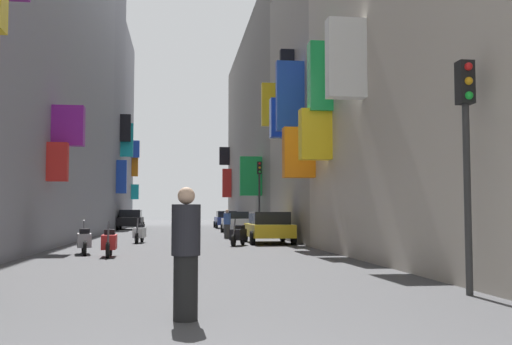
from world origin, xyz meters
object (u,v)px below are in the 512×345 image
object	(u,v)px
parked_car_blue	(226,219)
scooter_orange	(140,223)
parked_car_yellow	(269,227)
parked_car_white	(237,222)
scooter_red	(109,242)
scooter_white	(140,233)
scooter_silver	(84,240)
pedestrian_mid_street	(227,224)
pedestrian_crossing	(186,221)
traffic_light_far_corner	(259,185)
pedestrian_near_left	(186,253)
scooter_black	(238,235)
parked_car_black	(131,219)
traffic_light_near_corner	(466,134)

from	to	relation	value
parked_car_blue	scooter_orange	bearing A→B (deg)	176.06
parked_car_yellow	parked_car_white	distance (m)	13.09
scooter_red	scooter_white	size ratio (longest dim) A/B	0.93
scooter_silver	pedestrian_mid_street	bearing A→B (deg)	63.26
scooter_silver	scooter_white	xyz separation A→B (m)	(1.37, 7.20, -0.00)
parked_car_blue	scooter_orange	distance (m)	7.40
pedestrian_crossing	pedestrian_mid_street	world-z (taller)	pedestrian_crossing
scooter_orange	traffic_light_far_corner	xyz separation A→B (m)	(8.07, -16.96, 2.55)
scooter_red	traffic_light_far_corner	distance (m)	17.88
pedestrian_near_left	scooter_black	bearing A→B (deg)	82.03
scooter_black	pedestrian_mid_street	distance (m)	6.92
scooter_black	pedestrian_crossing	world-z (taller)	pedestrian_crossing
parked_car_blue	parked_car_black	size ratio (longest dim) A/B	1.04
scooter_silver	pedestrian_mid_street	distance (m)	12.68
parked_car_white	scooter_red	size ratio (longest dim) A/B	2.30
parked_car_white	pedestrian_mid_street	size ratio (longest dim) A/B	2.71
parked_car_yellow	parked_car_black	distance (m)	23.43
traffic_light_near_corner	scooter_orange	bearing A→B (deg)	100.73
parked_car_white	traffic_light_far_corner	world-z (taller)	traffic_light_far_corner
pedestrian_near_left	scooter_orange	bearing A→B (deg)	94.28
scooter_white	scooter_orange	distance (m)	24.80
scooter_white	traffic_light_near_corner	size ratio (longest dim) A/B	0.48
parked_car_white	scooter_red	bearing A→B (deg)	-106.45
parked_car_white	traffic_light_far_corner	size ratio (longest dim) A/B	0.94
scooter_black	pedestrian_near_left	bearing A→B (deg)	-97.97
scooter_silver	scooter_red	distance (m)	1.59
pedestrian_crossing	parked_car_yellow	bearing A→B (deg)	-75.07
scooter_white	scooter_black	world-z (taller)	same
parked_car_blue	pedestrian_mid_street	world-z (taller)	pedestrian_mid_street
parked_car_black	scooter_orange	size ratio (longest dim) A/B	2.13
scooter_black	parked_car_black	bearing A→B (deg)	104.78
scooter_white	pedestrian_near_left	size ratio (longest dim) A/B	1.12
scooter_silver	scooter_orange	distance (m)	31.96
scooter_red	scooter_white	bearing A→B (deg)	87.27
scooter_black	traffic_light_far_corner	world-z (taller)	traffic_light_far_corner
scooter_orange	parked_car_white	bearing A→B (deg)	-60.96
pedestrian_near_left	traffic_light_far_corner	world-z (taller)	traffic_light_far_corner
scooter_red	traffic_light_near_corner	distance (m)	12.23
parked_car_yellow	scooter_silver	distance (m)	9.37
scooter_silver	scooter_orange	world-z (taller)	same
scooter_black	scooter_white	bearing A→B (deg)	146.61
parked_car_yellow	scooter_orange	xyz separation A→B (m)	(-7.28, 25.91, -0.28)
pedestrian_near_left	parked_car_white	bearing A→B (deg)	83.25
parked_car_black	pedestrian_crossing	distance (m)	9.94
parked_car_blue	pedestrian_mid_street	xyz separation A→B (m)	(-1.54, -20.13, -0.02)
parked_car_white	scooter_black	xyz separation A→B (m)	(-1.37, -14.74, -0.30)
parked_car_blue	scooter_red	distance (m)	33.32
parked_car_yellow	scooter_red	distance (m)	9.58
pedestrian_mid_street	traffic_light_near_corner	bearing A→B (deg)	-84.10
scooter_orange	pedestrian_mid_street	xyz separation A→B (m)	(5.83, -20.64, 0.30)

